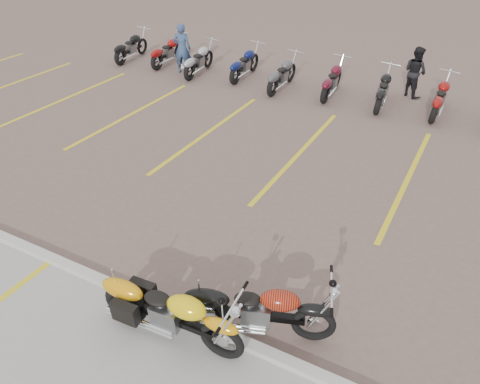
# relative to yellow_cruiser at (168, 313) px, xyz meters

# --- Properties ---
(ground) EXTENTS (100.00, 100.00, 0.00)m
(ground) POSITION_rel_yellow_cruiser_xyz_m (-0.56, 2.35, -0.48)
(ground) COLOR brown
(ground) RESTS_ON ground
(curb) EXTENTS (60.00, 0.18, 0.12)m
(curb) POSITION_rel_yellow_cruiser_xyz_m (-0.56, 0.35, -0.42)
(curb) COLOR #ADAAA3
(curb) RESTS_ON ground
(parking_stripes) EXTENTS (38.00, 5.50, 0.01)m
(parking_stripes) POSITION_rel_yellow_cruiser_xyz_m (-0.56, 6.35, -0.47)
(parking_stripes) COLOR gold
(parking_stripes) RESTS_ON ground
(yellow_cruiser) EXTENTS (2.33, 0.37, 0.96)m
(yellow_cruiser) POSITION_rel_yellow_cruiser_xyz_m (0.00, 0.00, 0.00)
(yellow_cruiser) COLOR black
(yellow_cruiser) RESTS_ON ground
(flame_cruiser) EXTENTS (2.14, 0.89, 0.92)m
(flame_cruiser) POSITION_rel_yellow_cruiser_xyz_m (1.09, 0.65, -0.02)
(flame_cruiser) COLOR black
(flame_cruiser) RESTS_ON ground
(person_a) EXTENTS (0.75, 0.61, 1.76)m
(person_a) POSITION_rel_yellow_cruiser_xyz_m (-6.80, 10.27, 0.41)
(person_a) COLOR navy
(person_a) RESTS_ON ground
(person_b) EXTENTS (0.98, 0.94, 1.60)m
(person_b) POSITION_rel_yellow_cruiser_xyz_m (1.09, 11.85, 0.32)
(person_b) COLOR black
(person_b) RESTS_ON ground
(bollard) EXTENTS (0.18, 0.18, 1.00)m
(bollard) POSITION_rel_yellow_cruiser_xyz_m (-7.14, 10.72, 0.02)
(bollard) COLOR white
(bollard) RESTS_ON ground
(bg_bike_row) EXTENTS (18.87, 2.02, 1.10)m
(bg_bike_row) POSITION_rel_yellow_cruiser_xyz_m (-0.43, 10.53, 0.07)
(bg_bike_row) COLOR black
(bg_bike_row) RESTS_ON ground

